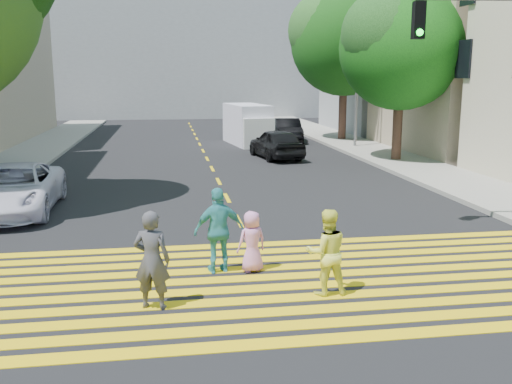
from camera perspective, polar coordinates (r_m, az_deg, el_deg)
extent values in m
plane|color=black|center=(9.72, 2.79, -11.63)|extent=(120.00, 120.00, 0.00)
cube|color=gray|center=(31.69, -21.00, 3.92)|extent=(3.00, 40.00, 0.15)
cube|color=gray|center=(26.17, 14.50, 2.88)|extent=(3.00, 60.00, 0.15)
cube|color=yellow|center=(8.65, 4.44, -14.66)|extent=(13.40, 0.35, 0.01)
cube|color=yellow|center=(9.14, 3.63, -13.17)|extent=(13.40, 0.35, 0.01)
cube|color=yellow|center=(9.63, 2.91, -11.83)|extent=(13.40, 0.35, 0.01)
cube|color=yellow|center=(10.13, 2.27, -10.62)|extent=(13.40, 0.35, 0.01)
cube|color=yellow|center=(10.63, 1.69, -9.52)|extent=(13.40, 0.35, 0.01)
cube|color=yellow|center=(11.14, 1.16, -8.52)|extent=(13.40, 0.35, 0.01)
cube|color=yellow|center=(11.65, 0.69, -7.61)|extent=(13.40, 0.35, 0.01)
cube|color=yellow|center=(12.16, 0.26, -6.78)|extent=(13.40, 0.35, 0.01)
cube|color=yellow|center=(12.68, -0.14, -6.01)|extent=(13.40, 0.35, 0.01)
cube|color=yellow|center=(13.20, -0.50, -5.30)|extent=(13.40, 0.35, 0.01)
cube|color=yellow|center=(15.35, -1.73, -2.91)|extent=(0.12, 1.40, 0.01)
cube|color=yellow|center=(18.25, -2.91, -0.60)|extent=(0.12, 1.40, 0.01)
cube|color=yellow|center=(21.18, -3.76, 1.08)|extent=(0.12, 1.40, 0.01)
cube|color=yellow|center=(24.13, -4.41, 2.34)|extent=(0.12, 1.40, 0.01)
cube|color=yellow|center=(27.09, -4.91, 3.33)|extent=(0.12, 1.40, 0.01)
cube|color=yellow|center=(30.05, -5.32, 4.13)|extent=(0.12, 1.40, 0.01)
cube|color=yellow|center=(33.03, -5.65, 4.78)|extent=(0.12, 1.40, 0.01)
cube|color=yellow|center=(36.00, -5.93, 5.32)|extent=(0.12, 1.40, 0.01)
cube|color=yellow|center=(38.98, -6.17, 5.78)|extent=(0.12, 1.40, 0.01)
cube|color=yellow|center=(41.97, -6.37, 6.18)|extent=(0.12, 1.40, 0.01)
cube|color=yellow|center=(44.95, -6.55, 6.52)|extent=(0.12, 1.40, 0.01)
cube|color=yellow|center=(47.94, -6.70, 6.82)|extent=(0.12, 1.40, 0.01)
cube|color=tan|center=(32.48, 22.94, 12.67)|extent=(10.00, 10.00, 10.00)
cube|color=gray|center=(42.27, 14.97, 12.69)|extent=(10.00, 10.00, 10.00)
cube|color=gray|center=(56.83, -7.22, 13.57)|extent=(30.00, 8.00, 12.00)
cylinder|color=#3A2A1A|center=(26.50, 13.93, 5.98)|extent=(0.50, 0.50, 2.88)
sphere|color=black|center=(26.42, 14.32, 13.78)|extent=(6.38, 6.38, 5.41)
sphere|color=#10580E|center=(27.32, 15.99, 15.31)|extent=(4.79, 4.79, 4.06)
sphere|color=black|center=(25.77, 12.83, 15.12)|extent=(4.47, 4.47, 3.79)
cylinder|color=#462A23|center=(34.81, 8.64, 7.77)|extent=(0.57, 0.57, 3.31)
sphere|color=#123A0F|center=(34.81, 8.85, 14.65)|extent=(7.71, 7.71, 6.30)
sphere|color=#214214|center=(35.26, 11.00, 16.07)|extent=(5.79, 5.79, 4.73)
sphere|color=#204115|center=(34.61, 7.00, 15.76)|extent=(5.40, 5.40, 4.41)
imported|color=#424148|center=(9.62, -10.37, -6.72)|extent=(0.70, 0.56, 1.68)
imported|color=#F5F653|center=(10.17, 7.08, -6.00)|extent=(0.76, 0.60, 1.55)
imported|color=#DD86C6|center=(11.31, -0.42, -4.97)|extent=(0.69, 0.55, 1.23)
imported|color=teal|center=(11.22, -3.72, -3.85)|extent=(1.06, 0.59, 1.70)
imported|color=white|center=(17.54, -23.09, 0.27)|extent=(2.38, 4.99, 1.37)
imported|color=black|center=(27.10, 2.03, 4.88)|extent=(2.29, 4.38, 1.42)
imported|color=gray|center=(38.29, -0.71, 6.85)|extent=(2.86, 5.35, 1.47)
imported|color=black|center=(34.25, 3.19, 6.19)|extent=(1.85, 4.25, 1.36)
cube|color=white|center=(33.00, -0.90, 6.79)|extent=(2.39, 4.72, 2.26)
cube|color=silver|center=(31.12, 0.09, 5.93)|extent=(1.85, 1.30, 1.63)
cylinder|color=black|center=(31.33, -1.37, 5.05)|extent=(0.31, 0.66, 0.63)
cylinder|color=black|center=(31.73, 1.16, 5.13)|extent=(0.31, 0.66, 0.63)
cylinder|color=black|center=(34.46, -2.79, 5.62)|extent=(0.31, 0.66, 0.63)
cylinder|color=black|center=(34.83, -0.46, 5.70)|extent=(0.31, 0.66, 0.63)
cube|color=black|center=(14.16, 15.95, 16.19)|extent=(0.29, 0.29, 0.84)
sphere|color=#0BD220|center=(14.01, 16.07, 15.09)|extent=(0.18, 0.18, 0.16)
cylinder|color=gray|center=(31.14, 10.10, 11.80)|extent=(0.17, 0.17, 8.19)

